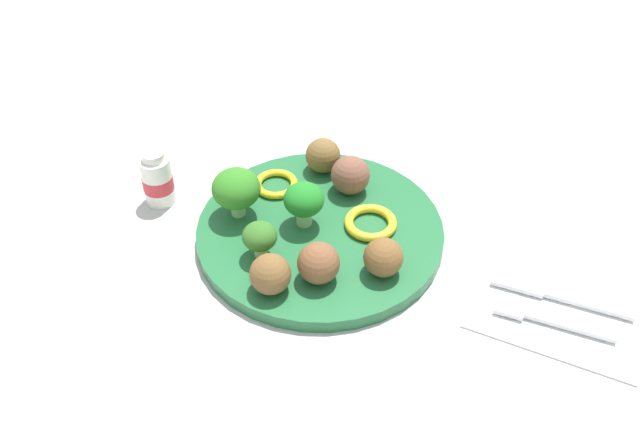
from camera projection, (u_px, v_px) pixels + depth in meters
name	position (u px, v px, depth m)	size (l,w,h in m)	color
ground_plane	(320.00, 237.00, 0.80)	(4.00, 4.00, 0.00)	#B2B2AD
plate	(320.00, 232.00, 0.79)	(0.28, 0.28, 0.02)	#236638
broccoli_floret_front_right	(236.00, 189.00, 0.78)	(0.06, 0.06, 0.06)	#8FC678
broccoli_floret_near_rim	(303.00, 202.00, 0.77)	(0.05, 0.05, 0.05)	#94C683
broccoli_floret_far_rim	(260.00, 237.00, 0.74)	(0.04, 0.04, 0.04)	#AAC76F
meatball_front_left	(270.00, 274.00, 0.70)	(0.04, 0.04, 0.04)	brown
meatball_back_right	(319.00, 263.00, 0.71)	(0.04, 0.04, 0.04)	brown
meatball_near_rim	(383.00, 257.00, 0.72)	(0.04, 0.04, 0.04)	brown
meatball_center	(350.00, 175.00, 0.82)	(0.05, 0.05, 0.05)	brown
meatball_front_right	(323.00, 156.00, 0.85)	(0.04, 0.04, 0.04)	brown
pepper_ring_mid_right	(371.00, 223.00, 0.79)	(0.06, 0.06, 0.01)	yellow
pepper_ring_mid_left	(276.00, 184.00, 0.84)	(0.05, 0.05, 0.01)	yellow
napkin	(557.00, 311.00, 0.71)	(0.17, 0.12, 0.01)	white
fork	(547.00, 318.00, 0.70)	(0.12, 0.02, 0.01)	silver
knife	(555.00, 294.00, 0.72)	(0.15, 0.02, 0.01)	silver
yogurt_bottle	(156.00, 182.00, 0.82)	(0.04, 0.04, 0.07)	white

